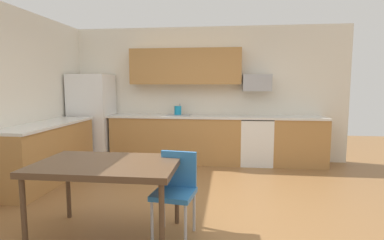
{
  "coord_description": "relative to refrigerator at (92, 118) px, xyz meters",
  "views": [
    {
      "loc": [
        0.55,
        -3.68,
        1.55
      ],
      "look_at": [
        0.0,
        1.0,
        1.0
      ],
      "focal_mm": 28.67,
      "sensor_mm": 36.0,
      "label": 1
    }
  ],
  "objects": [
    {
      "name": "ground_plane",
      "position": [
        2.18,
        -2.22,
        -0.87
      ],
      "size": [
        12.0,
        12.0,
        0.0
      ],
      "primitive_type": "plane",
      "color": "olive"
    },
    {
      "name": "refrigerator",
      "position": [
        0.0,
        0.0,
        0.0
      ],
      "size": [
        0.76,
        0.7,
        1.75
      ],
      "primitive_type": "cube",
      "color": "white",
      "rests_on": "ground"
    },
    {
      "name": "countertop_back",
      "position": [
        2.18,
        0.08,
        0.05
      ],
      "size": [
        4.8,
        0.64,
        0.04
      ],
      "primitive_type": "cube",
      "color": "silver",
      "rests_on": "cabinet_run_back"
    },
    {
      "name": "sink_faucet",
      "position": [
        1.76,
        0.26,
        0.17
      ],
      "size": [
        0.02,
        0.02,
        0.24
      ],
      "primitive_type": "cylinder",
      "color": "#B2B5BA",
      "rests_on": "countertop_back"
    },
    {
      "name": "microwave",
      "position": [
        3.28,
        0.18,
        0.71
      ],
      "size": [
        0.54,
        0.36,
        0.32
      ],
      "primitive_type": "cube",
      "color": "#9EA0A5"
    },
    {
      "name": "dining_table",
      "position": [
        1.54,
        -3.05,
        -0.16
      ],
      "size": [
        1.4,
        0.9,
        0.78
      ],
      "color": "brown",
      "rests_on": "ground"
    },
    {
      "name": "cabinet_run_back_right",
      "position": [
        4.08,
        0.08,
        -0.42
      ],
      "size": [
        1.0,
        0.6,
        0.9
      ],
      "primitive_type": "cube",
      "color": "#AD7A42",
      "rests_on": "ground"
    },
    {
      "name": "upper_cabinets_back",
      "position": [
        1.88,
        0.21,
        1.03
      ],
      "size": [
        2.2,
        0.34,
        0.7
      ],
      "primitive_type": "cube",
      "color": "#AD7A42"
    },
    {
      "name": "chair_near_table",
      "position": [
        2.21,
        -2.89,
        -0.37
      ],
      "size": [
        0.45,
        0.45,
        0.85
      ],
      "color": "#2D72B7",
      "rests_on": "ground"
    },
    {
      "name": "countertop_left",
      "position": [
        -0.12,
        -1.42,
        0.05
      ],
      "size": [
        0.64,
        2.0,
        0.04
      ],
      "primitive_type": "cube",
      "color": "silver",
      "rests_on": "cabinet_run_left"
    },
    {
      "name": "sink_basin",
      "position": [
        1.76,
        0.08,
        0.01
      ],
      "size": [
        0.48,
        0.4,
        0.14
      ],
      "primitive_type": "cube",
      "color": "#A5A8AD",
      "rests_on": "countertop_back"
    },
    {
      "name": "wall_back",
      "position": [
        2.18,
        0.43,
        0.48
      ],
      "size": [
        5.8,
        0.1,
        2.7
      ],
      "primitive_type": "cube",
      "color": "silver",
      "rests_on": "ground"
    },
    {
      "name": "cabinet_run_left",
      "position": [
        -0.12,
        -1.42,
        -0.42
      ],
      "size": [
        0.6,
        2.0,
        0.9
      ],
      "primitive_type": "cube",
      "color": "#AD7A42",
      "rests_on": "ground"
    },
    {
      "name": "kettle",
      "position": [
        1.74,
        0.13,
        0.15
      ],
      "size": [
        0.14,
        0.14,
        0.2
      ],
      "primitive_type": "cylinder",
      "color": "#198CBF",
      "rests_on": "countertop_back"
    },
    {
      "name": "oven_range",
      "position": [
        3.28,
        0.08,
        -0.42
      ],
      "size": [
        0.6,
        0.6,
        0.91
      ],
      "color": "white",
      "rests_on": "ground"
    },
    {
      "name": "cabinet_run_back",
      "position": [
        1.7,
        0.08,
        -0.42
      ],
      "size": [
        2.55,
        0.6,
        0.9
      ],
      "primitive_type": "cube",
      "color": "#AD7A42",
      "rests_on": "ground"
    }
  ]
}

